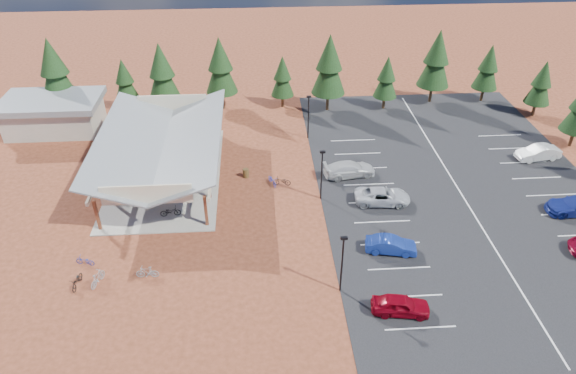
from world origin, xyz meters
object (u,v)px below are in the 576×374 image
Objects in this scene: bike_10 at (85,261)px; car_9 at (538,153)px; trash_bin_0 at (213,180)px; bike_6 at (179,167)px; bike_2 at (131,171)px; outbuilding at (54,114)px; bike_16 at (282,181)px; bike_pavilion at (162,142)px; lamp_post_2 at (308,114)px; trash_bin_1 at (246,173)px; bike_5 at (181,191)px; bike_8 at (77,281)px; bike_13 at (147,272)px; car_2 at (382,196)px; car_0 at (401,305)px; bike_9 at (98,278)px; bike_7 at (202,137)px; lamp_post_0 at (342,260)px; bike_3 at (156,139)px; bike_4 at (170,211)px; car_1 at (391,245)px; bike_0 at (125,199)px; bike_1 at (130,175)px; car_3 at (349,169)px; lamp_post_1 at (322,172)px.

car_9 is at bearing 121.44° from bike_10.
trash_bin_0 is 0.49× the size of bike_6.
trash_bin_0 is at bearing -117.77° from bike_2.
outbuilding is 6.42× the size of bike_16.
bike_pavilion is 12.59× the size of bike_10.
bike_pavilion is 16.57m from lamp_post_2.
bike_5 reaches higher than trash_bin_1.
lamp_post_2 is at bearing 53.60° from bike_8.
car_2 reaches higher than bike_13.
trash_bin_1 is at bearing 38.72° from car_0.
trash_bin_0 is at bearing -102.64° from bike_9.
bike_7 is 36.15m from car_9.
bike_pavilion is at bearing 52.60° from car_0.
bike_pavilion is 22.69m from lamp_post_0.
bike_7 is (5.11, 0.14, 0.00)m from bike_3.
bike_8 is at bearing 146.63° from bike_6.
car_1 is at bearing -113.46° from bike_4.
bike_0 is 4.16m from bike_1.
bike_4 is at bearing 100.19° from car_3.
lamp_post_1 is at bearing 32.53° from bike_8.
trash_bin_0 is 4.30m from bike_6.
bike_5 is 20.03m from car_1.
bike_0 reaches higher than trash_bin_1.
bike_7 is 0.94× the size of bike_16.
car_3 is 20.44m from car_9.
car_3 reaches higher than bike_10.
lamp_post_2 is at bearing -83.15° from bike_7.
bike_7 is 21.29m from bike_10.
bike_0 is 0.37× the size of car_0.
car_9 reaches higher than bike_9.
bike_pavilion reaches higher than bike_6.
outbuilding is 5.97× the size of bike_9.
lamp_post_2 is at bearing 25.02° from bike_pavilion.
bike_5 is (5.11, 0.74, 0.13)m from bike_0.
bike_pavilion is 6.11m from trash_bin_0.
car_1 is at bearing 40.21° from lamp_post_0.
bike_7 reaches higher than bike_8.
car_0 is (22.41, -19.62, 0.19)m from bike_2.
car_3 reaches higher than bike_3.
car_1 is (21.77, -19.78, 0.14)m from bike_3.
trash_bin_1 is 0.52× the size of bike_2.
lamp_post_1 is at bearing -31.17° from trash_bin_1.
outbuilding is 12.79m from bike_3.
bike_3 is at bearing 58.55° from car_1.
car_9 is at bearing -15.12° from lamp_post_2.
bike_6 is at bearing -4.73° from bike_4.
bike_10 is (9.27, -23.85, -1.62)m from outbuilding.
car_3 is at bearing -2.81° from trash_bin_1.
bike_1 reaches higher than bike_8.
trash_bin_1 is 17.55m from bike_10.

